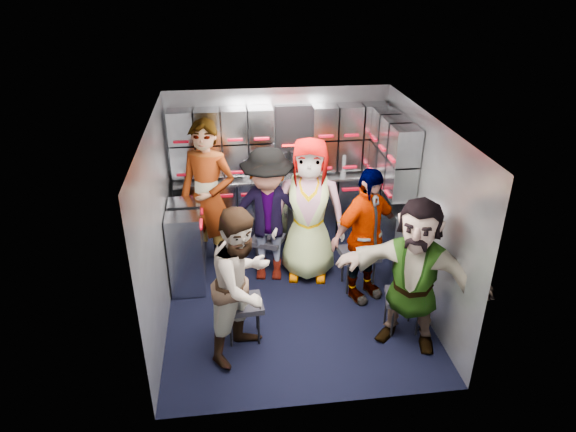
{
  "coord_description": "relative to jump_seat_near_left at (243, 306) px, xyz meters",
  "views": [
    {
      "loc": [
        -0.66,
        -4.72,
        3.52
      ],
      "look_at": [
        -0.03,
        0.35,
        0.93
      ],
      "focal_mm": 32.0,
      "sensor_mm": 36.0,
      "label": 1
    }
  ],
  "objects": [
    {
      "name": "locker_bank_back",
      "position": [
        0.59,
        1.88,
        1.09
      ],
      "size": [
        2.68,
        0.28,
        0.82
      ],
      "primitive_type": "cube",
      "color": "#989DA7",
      "rests_on": "wall_back"
    },
    {
      "name": "attendant_arc_c",
      "position": [
        0.83,
        1.1,
        0.48
      ],
      "size": [
        0.95,
        0.71,
        1.75
      ],
      "primitive_type": "imported",
      "rotation": [
        0.0,
        0.0,
        -0.19
      ],
      "color": "black",
      "rests_on": "ground"
    },
    {
      "name": "attendant_arc_a",
      "position": [
        0.0,
        -0.18,
        0.39
      ],
      "size": [
        0.94,
        0.97,
        1.57
      ],
      "primitive_type": "imported",
      "rotation": [
        0.0,
        0.0,
        0.88
      ],
      "color": "black",
      "rests_on": "ground"
    },
    {
      "name": "red_latch_strip",
      "position": [
        0.59,
        1.62,
        0.48
      ],
      "size": [
        2.6,
        0.02,
        0.03
      ],
      "primitive_type": "cube",
      "color": "#A60316",
      "rests_on": "cart_bank_back"
    },
    {
      "name": "attendant_arc_b",
      "position": [
        0.36,
        1.11,
        0.43
      ],
      "size": [
        1.16,
        0.78,
        1.66
      ],
      "primitive_type": "imported",
      "rotation": [
        0.0,
        0.0,
        -0.16
      ],
      "color": "black",
      "rests_on": "ground"
    },
    {
      "name": "cup_right",
      "position": [
        1.84,
        1.76,
        0.68
      ],
      "size": [
        0.07,
        0.07,
        0.09
      ],
      "primitive_type": "cylinder",
      "color": "tan",
      "rests_on": "counter"
    },
    {
      "name": "wall_left",
      "position": [
        -0.81,
        0.53,
        0.65
      ],
      "size": [
        0.04,
        3.0,
        2.1
      ],
      "primitive_type": "cube",
      "color": "gray",
      "rests_on": "ground"
    },
    {
      "name": "bottle_mid",
      "position": [
        0.13,
        1.77,
        0.76
      ],
      "size": [
        0.07,
        0.07,
        0.26
      ],
      "primitive_type": "cylinder",
      "color": "white",
      "rests_on": "counter"
    },
    {
      "name": "cart_bank_left",
      "position": [
        -0.6,
        1.09,
        0.1
      ],
      "size": [
        0.38,
        0.76,
        0.99
      ],
      "primitive_type": "cube",
      "color": "#989DA7",
      "rests_on": "ground"
    },
    {
      "name": "cart_bank_back",
      "position": [
        0.59,
        1.82,
        0.1
      ],
      "size": [
        2.68,
        0.38,
        0.99
      ],
      "primitive_type": "cube",
      "color": "#989DA7",
      "rests_on": "ground"
    },
    {
      "name": "locker_bank_right",
      "position": [
        1.84,
        1.23,
        1.09
      ],
      "size": [
        0.28,
        1.0,
        0.82
      ],
      "primitive_type": "cube",
      "color": "#989DA7",
      "rests_on": "wall_right"
    },
    {
      "name": "right_cabinet",
      "position": [
        1.84,
        1.13,
        0.1
      ],
      "size": [
        0.28,
        1.2,
        1.0
      ],
      "primitive_type": "cube",
      "color": "#989DA7",
      "rests_on": "ground"
    },
    {
      "name": "wall_right",
      "position": [
        1.99,
        0.53,
        0.65
      ],
      "size": [
        0.04,
        3.0,
        2.1
      ],
      "primitive_type": "cube",
      "color": "gray",
      "rests_on": "ground"
    },
    {
      "name": "jump_seat_mid_left",
      "position": [
        0.36,
        1.29,
        -0.01
      ],
      "size": [
        0.48,
        0.47,
        0.44
      ],
      "rotation": [
        0.0,
        0.0,
        -0.41
      ],
      "color": "black",
      "rests_on": "ground"
    },
    {
      "name": "cup_left",
      "position": [
        -0.33,
        1.76,
        0.69
      ],
      "size": [
        0.08,
        0.08,
        0.11
      ],
      "primitive_type": "cylinder",
      "color": "tan",
      "rests_on": "counter"
    },
    {
      "name": "jump_seat_near_left",
      "position": [
        0.0,
        0.0,
        0.0
      ],
      "size": [
        0.41,
        0.39,
        0.45
      ],
      "rotation": [
        0.0,
        0.0,
        0.08
      ],
      "color": "black",
      "rests_on": "ground"
    },
    {
      "name": "bottle_right",
      "position": [
        1.38,
        1.77,
        0.77
      ],
      "size": [
        0.07,
        0.07,
        0.27
      ],
      "primitive_type": "cylinder",
      "color": "white",
      "rests_on": "counter"
    },
    {
      "name": "coffee_niche",
      "position": [
        0.77,
        1.94,
        1.07
      ],
      "size": [
        0.46,
        0.16,
        0.84
      ],
      "primitive_type": null,
      "color": "black",
      "rests_on": "wall_back"
    },
    {
      "name": "attendant_arc_d",
      "position": [
        1.37,
        0.57,
        0.39
      ],
      "size": [
        1.0,
        0.77,
        1.58
      ],
      "primitive_type": "imported",
      "rotation": [
        0.0,
        0.0,
        0.48
      ],
      "color": "black",
      "rests_on": "ground"
    },
    {
      "name": "floor",
      "position": [
        0.59,
        0.53,
        -0.4
      ],
      "size": [
        3.0,
        3.0,
        0.0
      ],
      "primitive_type": "plane",
      "color": "black",
      "rests_on": "ground"
    },
    {
      "name": "jump_seat_mid_right",
      "position": [
        1.37,
        0.75,
        0.04
      ],
      "size": [
        0.46,
        0.44,
        0.49
      ],
      "rotation": [
        0.0,
        0.0,
        0.13
      ],
      "color": "black",
      "rests_on": "ground"
    },
    {
      "name": "jump_seat_center",
      "position": [
        0.83,
        1.28,
        0.01
      ],
      "size": [
        0.49,
        0.47,
        0.46
      ],
      "rotation": [
        0.0,
        0.0,
        -0.35
      ],
      "color": "black",
      "rests_on": "ground"
    },
    {
      "name": "jump_seat_near_right",
      "position": [
        1.64,
        -0.07,
        -0.02
      ],
      "size": [
        0.43,
        0.42,
        0.43
      ],
      "rotation": [
        0.0,
        0.0,
        -0.23
      ],
      "color": "black",
      "rests_on": "ground"
    },
    {
      "name": "bottle_left",
      "position": [
        0.5,
        1.77,
        0.75
      ],
      "size": [
        0.07,
        0.07,
        0.24
      ],
      "primitive_type": "cylinder",
      "color": "white",
      "rests_on": "counter"
    },
    {
      "name": "wall_back",
      "position": [
        0.59,
        2.03,
        0.65
      ],
      "size": [
        2.8,
        0.04,
        2.1
      ],
      "primitive_type": "cube",
      "color": "gray",
      "rests_on": "ground"
    },
    {
      "name": "attendant_arc_e",
      "position": [
        1.64,
        -0.25,
        0.4
      ],
      "size": [
        1.52,
        1.15,
        1.6
      ],
      "primitive_type": "imported",
      "rotation": [
        0.0,
        0.0,
        -0.52
      ],
      "color": "black",
      "rests_on": "ground"
    },
    {
      "name": "attendant_standing",
      "position": [
        -0.33,
        1.4,
        0.56
      ],
      "size": [
        0.82,
        0.7,
        1.91
      ],
      "primitive_type": "imported",
      "rotation": [
        0.0,
        0.0,
        -0.41
      ],
      "color": "black",
      "rests_on": "ground"
    },
    {
      "name": "counter",
      "position": [
        0.59,
        1.82,
        0.62
      ],
      "size": [
        2.68,
        0.42,
        0.03
      ],
      "primitive_type": "cube",
      "color": "#B0B3B8",
      "rests_on": "cart_bank_back"
    },
    {
      "name": "ceiling",
      "position": [
        0.59,
        0.53,
        1.7
      ],
      "size": [
        2.8,
        3.0,
        0.02
      ],
      "primitive_type": "cube",
      "color": "silver",
      "rests_on": "wall_back"
    }
  ]
}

